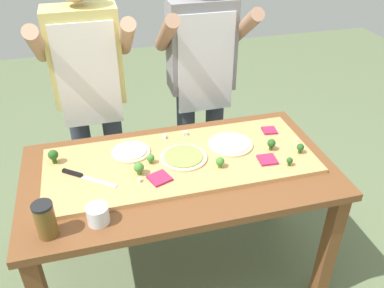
# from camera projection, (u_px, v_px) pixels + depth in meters

# --- Properties ---
(ground_plane) EXTENTS (8.00, 8.00, 0.00)m
(ground_plane) POSITION_uv_depth(u_px,v_px,m) (182.00, 273.00, 2.46)
(ground_plane) COLOR #60704C
(prep_table) EXTENTS (1.54, 0.83, 0.80)m
(prep_table) POSITION_uv_depth(u_px,v_px,m) (180.00, 186.00, 2.08)
(prep_table) COLOR brown
(prep_table) RESTS_ON ground
(cutting_board) EXTENTS (1.36, 0.55, 0.02)m
(cutting_board) POSITION_uv_depth(u_px,v_px,m) (181.00, 161.00, 2.06)
(cutting_board) COLOR tan
(cutting_board) RESTS_ON prep_table
(chefs_knife) EXTENTS (0.25, 0.20, 0.02)m
(chefs_knife) POSITION_uv_depth(u_px,v_px,m) (81.00, 176.00, 1.93)
(chefs_knife) COLOR #B7BABF
(chefs_knife) RESTS_ON cutting_board
(pizza_whole_white_garlic) EXTENTS (0.24, 0.24, 0.02)m
(pizza_whole_white_garlic) POSITION_uv_depth(u_px,v_px,m) (230.00, 144.00, 2.16)
(pizza_whole_white_garlic) COLOR beige
(pizza_whole_white_garlic) RESTS_ON cutting_board
(pizza_whole_pesto_green) EXTENTS (0.24, 0.24, 0.02)m
(pizza_whole_pesto_green) POSITION_uv_depth(u_px,v_px,m) (184.00, 157.00, 2.06)
(pizza_whole_pesto_green) COLOR beige
(pizza_whole_pesto_green) RESTS_ON cutting_board
(pizza_whole_cheese_artichoke) EXTENTS (0.20, 0.20, 0.02)m
(pizza_whole_cheese_artichoke) POSITION_uv_depth(u_px,v_px,m) (131.00, 152.00, 2.10)
(pizza_whole_cheese_artichoke) COLOR beige
(pizza_whole_cheese_artichoke) RESTS_ON cutting_board
(pizza_slice_near_right) EXTENTS (0.08, 0.08, 0.01)m
(pizza_slice_near_right) POSITION_uv_depth(u_px,v_px,m) (269.00, 130.00, 2.28)
(pizza_slice_near_right) COLOR #9E234C
(pizza_slice_near_right) RESTS_ON cutting_board
(pizza_slice_far_left) EXTENTS (0.12, 0.12, 0.01)m
(pizza_slice_far_left) POSITION_uv_depth(u_px,v_px,m) (160.00, 178.00, 1.91)
(pizza_slice_far_left) COLOR #9E234C
(pizza_slice_far_left) RESTS_ON cutting_board
(pizza_slice_far_right) EXTENTS (0.09, 0.09, 0.01)m
(pizza_slice_far_right) POSITION_uv_depth(u_px,v_px,m) (267.00, 160.00, 2.04)
(pizza_slice_far_right) COLOR #9E234C
(pizza_slice_far_right) RESTS_ON cutting_board
(broccoli_floret_center_right) EXTENTS (0.05, 0.05, 0.07)m
(broccoli_floret_center_right) POSITION_uv_depth(u_px,v_px,m) (53.00, 155.00, 2.00)
(broccoli_floret_center_right) COLOR #2C5915
(broccoli_floret_center_right) RESTS_ON cutting_board
(broccoli_floret_front_mid) EXTENTS (0.04, 0.04, 0.06)m
(broccoli_floret_front_mid) POSITION_uv_depth(u_px,v_px,m) (271.00, 144.00, 2.10)
(broccoli_floret_front_mid) COLOR #2C5915
(broccoli_floret_front_mid) RESTS_ON cutting_board
(broccoli_floret_back_left) EXTENTS (0.04, 0.04, 0.05)m
(broccoli_floret_back_left) POSITION_uv_depth(u_px,v_px,m) (151.00, 158.00, 2.01)
(broccoli_floret_back_left) COLOR #487A23
(broccoli_floret_back_left) RESTS_ON cutting_board
(broccoli_floret_center_left) EXTENTS (0.04, 0.04, 0.06)m
(broccoli_floret_center_left) POSITION_uv_depth(u_px,v_px,m) (220.00, 162.00, 1.98)
(broccoli_floret_center_left) COLOR #487A23
(broccoli_floret_center_left) RESTS_ON cutting_board
(broccoli_floret_back_right) EXTENTS (0.04, 0.04, 0.06)m
(broccoli_floret_back_right) POSITION_uv_depth(u_px,v_px,m) (300.00, 148.00, 2.08)
(broccoli_floret_back_right) COLOR #2C5915
(broccoli_floret_back_right) RESTS_ON cutting_board
(broccoli_floret_front_right) EXTENTS (0.05, 0.05, 0.07)m
(broccoli_floret_front_right) POSITION_uv_depth(u_px,v_px,m) (139.00, 168.00, 1.93)
(broccoli_floret_front_right) COLOR #487A23
(broccoli_floret_front_right) RESTS_ON cutting_board
(broccoli_floret_front_left) EXTENTS (0.03, 0.03, 0.05)m
(broccoli_floret_front_left) POSITION_uv_depth(u_px,v_px,m) (290.00, 161.00, 1.99)
(broccoli_floret_front_left) COLOR #2C5915
(broccoli_floret_front_left) RESTS_ON cutting_board
(cheese_crumble_a) EXTENTS (0.02, 0.02, 0.02)m
(cheese_crumble_a) POSITION_uv_depth(u_px,v_px,m) (185.00, 133.00, 2.24)
(cheese_crumble_a) COLOR silver
(cheese_crumble_a) RESTS_ON cutting_board
(cheese_crumble_b) EXTENTS (0.02, 0.02, 0.02)m
(cheese_crumble_b) POSITION_uv_depth(u_px,v_px,m) (140.00, 180.00, 1.90)
(cheese_crumble_b) COLOR silver
(cheese_crumble_b) RESTS_ON cutting_board
(cheese_crumble_c) EXTENTS (0.01, 0.01, 0.01)m
(cheese_crumble_c) POSITION_uv_depth(u_px,v_px,m) (297.00, 140.00, 2.19)
(cheese_crumble_c) COLOR silver
(cheese_crumble_c) RESTS_ON cutting_board
(cheese_crumble_d) EXTENTS (0.03, 0.03, 0.02)m
(cheese_crumble_d) POSITION_uv_depth(u_px,v_px,m) (164.00, 137.00, 2.21)
(cheese_crumble_d) COLOR white
(cheese_crumble_d) RESTS_ON cutting_board
(flour_cup) EXTENTS (0.10, 0.10, 0.08)m
(flour_cup) POSITION_uv_depth(u_px,v_px,m) (98.00, 215.00, 1.69)
(flour_cup) COLOR white
(flour_cup) RESTS_ON prep_table
(sauce_jar) EXTENTS (0.08, 0.08, 0.16)m
(sauce_jar) POSITION_uv_depth(u_px,v_px,m) (45.00, 220.00, 1.60)
(sauce_jar) COLOR brown
(sauce_jar) RESTS_ON prep_table
(cook_left) EXTENTS (0.54, 0.39, 1.67)m
(cook_left) POSITION_uv_depth(u_px,v_px,m) (90.00, 85.00, 2.37)
(cook_left) COLOR #333847
(cook_left) RESTS_ON ground
(cook_right) EXTENTS (0.54, 0.39, 1.67)m
(cook_right) POSITION_uv_depth(u_px,v_px,m) (201.00, 73.00, 2.52)
(cook_right) COLOR #333847
(cook_right) RESTS_ON ground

